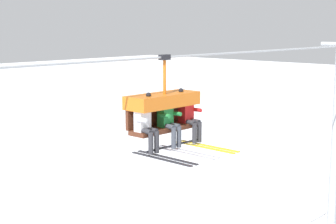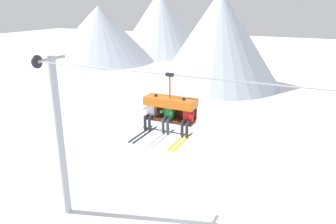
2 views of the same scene
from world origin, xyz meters
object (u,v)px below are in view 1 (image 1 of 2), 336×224
lift_tower_far (336,136)px  skier_white (147,124)px  chairlift_chair (162,106)px  skier_red (190,115)px  skier_green (169,120)px

lift_tower_far → skier_white: lift_tower_far is taller
chairlift_chair → skier_white: 0.79m
skier_red → lift_tower_far: bearing=5.3°
skier_green → skier_red: (0.72, 0.01, 0.02)m
skier_white → skier_green: (0.72, -0.01, -0.02)m
chairlift_chair → skier_red: bearing=-16.7°
lift_tower_far → skier_white: bearing=-175.4°
lift_tower_far → skier_green: size_ratio=4.77×
skier_green → skier_red: size_ratio=1.00×
lift_tower_far → skier_white: size_ratio=4.77×
lift_tower_far → skier_red: lift_tower_far is taller
skier_green → skier_red: bearing=0.5°
lift_tower_far → skier_red: size_ratio=4.77×
skier_red → skier_green: bearing=-179.5°
chairlift_chair → skier_green: bearing=-90.0°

